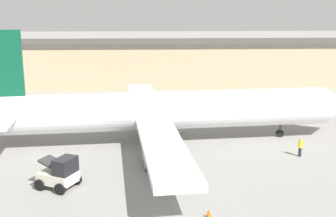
{
  "coord_description": "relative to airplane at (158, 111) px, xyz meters",
  "views": [
    {
      "loc": [
        -1.85,
        -38.36,
        12.39
      ],
      "look_at": [
        0.0,
        0.0,
        3.24
      ],
      "focal_mm": 45.0,
      "sensor_mm": 36.0,
      "label": 1
    }
  ],
  "objects": [
    {
      "name": "ground_plane",
      "position": [
        0.93,
        0.08,
        -3.0
      ],
      "size": [
        400.0,
        400.0,
        0.0
      ],
      "primitive_type": "plane",
      "color": "gray"
    },
    {
      "name": "terminal_building",
      "position": [
        10.77,
        31.45,
        0.6
      ],
      "size": [
        90.22,
        12.39,
        7.2
      ],
      "color": "tan",
      "rests_on": "ground_plane"
    },
    {
      "name": "airplane",
      "position": [
        0.0,
        0.0,
        0.0
      ],
      "size": [
        38.07,
        33.03,
        10.62
      ],
      "rotation": [
        0.0,
        0.0,
        0.09
      ],
      "color": "white",
      "rests_on": "ground_plane"
    },
    {
      "name": "ground_crew_worker",
      "position": [
        12.05,
        -4.62,
        -2.13
      ],
      "size": [
        0.36,
        0.36,
        1.64
      ],
      "rotation": [
        0.0,
        0.0,
        5.71
      ],
      "color": "#1E2338",
      "rests_on": "ground_plane"
    },
    {
      "name": "baggage_tug",
      "position": [
        0.45,
        -5.38,
        -1.89
      ],
      "size": [
        3.42,
        3.36,
        2.52
      ],
      "rotation": [
        0.0,
        0.0,
        0.73
      ],
      "color": "#B2B2B7",
      "rests_on": "ground_plane"
    },
    {
      "name": "belt_loader_truck",
      "position": [
        -7.18,
        -10.21,
        -1.92
      ],
      "size": [
        3.22,
        3.05,
        2.3
      ],
      "rotation": [
        0.0,
        0.0,
        -0.46
      ],
      "color": "beige",
      "rests_on": "ground_plane"
    },
    {
      "name": "safety_cone_near",
      "position": [
        2.67,
        -15.06,
        -2.73
      ],
      "size": [
        0.36,
        0.36,
        0.55
      ],
      "color": "#EF590F",
      "rests_on": "ground_plane"
    }
  ]
}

